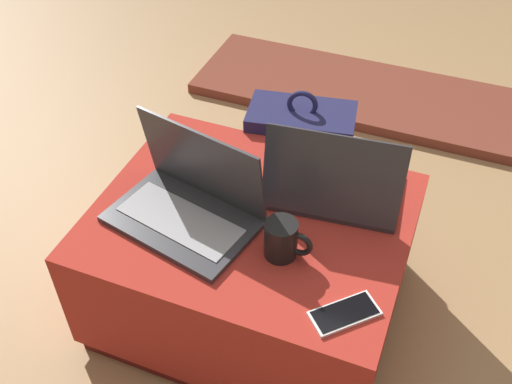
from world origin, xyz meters
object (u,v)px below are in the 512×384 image
(laptop_near, at_px, (189,201))
(laptop_far, at_px, (334,185))
(backpack, at_px, (299,165))
(coffee_mug, at_px, (283,240))
(cell_phone, at_px, (345,313))

(laptop_near, distance_m, laptop_far, 0.38)
(backpack, height_order, coffee_mug, backpack)
(cell_phone, distance_m, coffee_mug, 0.23)
(laptop_far, distance_m, cell_phone, 0.37)
(laptop_far, bearing_deg, backpack, -64.89)
(laptop_near, height_order, cell_phone, laptop_near)
(laptop_far, height_order, backpack, laptop_far)
(coffee_mug, bearing_deg, backpack, 103.42)
(backpack, relative_size, coffee_mug, 4.23)
(cell_phone, bearing_deg, laptop_near, 26.40)
(laptop_near, distance_m, coffee_mug, 0.27)
(laptop_far, xyz_separation_m, cell_phone, (0.13, -0.35, -0.05))
(cell_phone, xyz_separation_m, backpack, (-0.32, 0.66, -0.19))
(laptop_near, xyz_separation_m, cell_phone, (0.46, -0.15, -0.05))
(backpack, bearing_deg, coffee_mug, 93.48)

